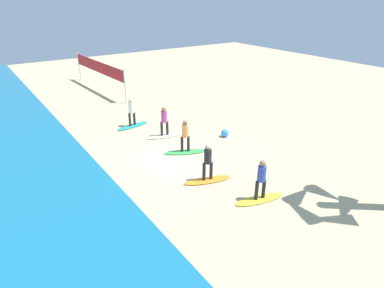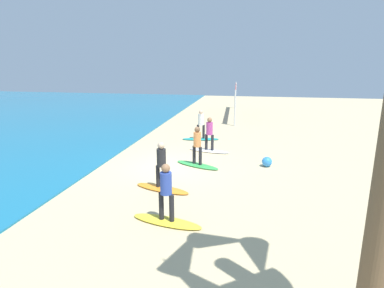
{
  "view_description": "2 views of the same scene",
  "coord_description": "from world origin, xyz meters",
  "px_view_note": "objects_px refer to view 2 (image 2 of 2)",
  "views": [
    {
      "loc": [
        -12.57,
        7.32,
        7.42
      ],
      "look_at": [
        -0.6,
        -0.85,
        0.89
      ],
      "focal_mm": 31.74,
      "sensor_mm": 36.0,
      "label": 1
    },
    {
      "loc": [
        -12.85,
        -3.36,
        4.38
      ],
      "look_at": [
        0.88,
        -0.76,
        0.83
      ],
      "focal_mm": 30.43,
      "sensor_mm": 36.0,
      "label": 2
    }
  ],
  "objects_px": {
    "surfboard_green": "(197,165)",
    "volleyball_net": "(236,94)",
    "surfer_yellow": "(166,188)",
    "surfer_white": "(209,131)",
    "surfer_orange": "(161,162)",
    "beach_ball": "(267,162)",
    "surfboard_yellow": "(167,221)",
    "surfboard_teal": "(201,139)",
    "surfboard_orange": "(162,189)",
    "surfer_green": "(197,143)",
    "surfboard_white": "(209,151)",
    "surfer_teal": "(201,122)"
  },
  "relations": [
    {
      "from": "surfboard_yellow",
      "to": "surfer_teal",
      "type": "xyz_separation_m",
      "value": [
        10.01,
        0.66,
        0.99
      ]
    },
    {
      "from": "surfer_green",
      "to": "volleyball_net",
      "type": "relative_size",
      "value": 0.18
    },
    {
      "from": "surfer_orange",
      "to": "surfboard_green",
      "type": "bearing_deg",
      "value": -14.71
    },
    {
      "from": "surfboard_green",
      "to": "volleyball_net",
      "type": "bearing_deg",
      "value": -68.55
    },
    {
      "from": "surfboard_green",
      "to": "surfboard_teal",
      "type": "distance_m",
      "value": 4.86
    },
    {
      "from": "surfer_yellow",
      "to": "surfer_orange",
      "type": "height_order",
      "value": "same"
    },
    {
      "from": "surfer_orange",
      "to": "beach_ball",
      "type": "distance_m",
      "value": 5.07
    },
    {
      "from": "surfboard_orange",
      "to": "surfer_teal",
      "type": "xyz_separation_m",
      "value": [
        7.7,
        -0.13,
        0.99
      ]
    },
    {
      "from": "surfboard_orange",
      "to": "surfer_green",
      "type": "relative_size",
      "value": 1.28
    },
    {
      "from": "surfer_orange",
      "to": "surfboard_white",
      "type": "xyz_separation_m",
      "value": [
        5.27,
        -0.95,
        -0.99
      ]
    },
    {
      "from": "surfer_white",
      "to": "surfboard_teal",
      "type": "xyz_separation_m",
      "value": [
        2.43,
        0.82,
        -0.99
      ]
    },
    {
      "from": "surfer_yellow",
      "to": "surfboard_white",
      "type": "height_order",
      "value": "surfer_yellow"
    },
    {
      "from": "surfer_yellow",
      "to": "volleyball_net",
      "type": "bearing_deg",
      "value": -2.26
    },
    {
      "from": "surfer_teal",
      "to": "surfer_yellow",
      "type": "bearing_deg",
      "value": -176.21
    },
    {
      "from": "surfboard_orange",
      "to": "surfer_white",
      "type": "height_order",
      "value": "surfer_white"
    },
    {
      "from": "surfboard_teal",
      "to": "surfer_teal",
      "type": "height_order",
      "value": "surfer_teal"
    },
    {
      "from": "surfboard_orange",
      "to": "surfer_teal",
      "type": "height_order",
      "value": "surfer_teal"
    },
    {
      "from": "surfboard_teal",
      "to": "surfboard_yellow",
      "type": "bearing_deg",
      "value": 84.2
    },
    {
      "from": "surfer_green",
      "to": "surfboard_white",
      "type": "distance_m",
      "value": 2.6
    },
    {
      "from": "surfer_white",
      "to": "beach_ball",
      "type": "height_order",
      "value": "surfer_white"
    },
    {
      "from": "surfer_orange",
      "to": "surfboard_green",
      "type": "height_order",
      "value": "surfer_orange"
    },
    {
      "from": "surfboard_white",
      "to": "surfer_white",
      "type": "bearing_deg",
      "value": 12.9
    },
    {
      "from": "surfer_yellow",
      "to": "surfboard_green",
      "type": "distance_m",
      "value": 5.29
    },
    {
      "from": "surfer_green",
      "to": "surfer_teal",
      "type": "distance_m",
      "value": 4.86
    },
    {
      "from": "surfer_orange",
      "to": "surfer_white",
      "type": "bearing_deg",
      "value": -10.25
    },
    {
      "from": "surfer_yellow",
      "to": "surfer_green",
      "type": "distance_m",
      "value": 5.19
    },
    {
      "from": "surfer_green",
      "to": "surfboard_white",
      "type": "height_order",
      "value": "surfer_green"
    },
    {
      "from": "surfboard_orange",
      "to": "surfer_green",
      "type": "distance_m",
      "value": 3.14
    },
    {
      "from": "beach_ball",
      "to": "surfboard_green",
      "type": "bearing_deg",
      "value": 99.16
    },
    {
      "from": "surfboard_teal",
      "to": "surfer_teal",
      "type": "xyz_separation_m",
      "value": [
        -0.0,
        0.0,
        0.99
      ]
    },
    {
      "from": "surfer_white",
      "to": "beach_ball",
      "type": "xyz_separation_m",
      "value": [
        -1.92,
        -2.76,
        -0.82
      ]
    },
    {
      "from": "surfer_green",
      "to": "volleyball_net",
      "type": "height_order",
      "value": "volleyball_net"
    },
    {
      "from": "surfer_orange",
      "to": "surfboard_yellow",
      "type": "bearing_deg",
      "value": -161.11
    },
    {
      "from": "surfboard_teal",
      "to": "surfboard_white",
      "type": "bearing_deg",
      "value": 99.15
    },
    {
      "from": "surfboard_yellow",
      "to": "surfer_yellow",
      "type": "distance_m",
      "value": 0.99
    },
    {
      "from": "surfer_orange",
      "to": "beach_ball",
      "type": "bearing_deg",
      "value": -47.88
    },
    {
      "from": "surfer_white",
      "to": "surfboard_teal",
      "type": "distance_m",
      "value": 2.75
    },
    {
      "from": "surfer_orange",
      "to": "surfboard_white",
      "type": "distance_m",
      "value": 5.45
    },
    {
      "from": "surfboard_yellow",
      "to": "surfboard_teal",
      "type": "relative_size",
      "value": 1.0
    },
    {
      "from": "surfboard_white",
      "to": "surfer_white",
      "type": "relative_size",
      "value": 1.28
    },
    {
      "from": "surfer_yellow",
      "to": "beach_ball",
      "type": "height_order",
      "value": "surfer_yellow"
    },
    {
      "from": "surfboard_orange",
      "to": "surfboard_green",
      "type": "relative_size",
      "value": 1.0
    },
    {
      "from": "surfer_yellow",
      "to": "surfboard_green",
      "type": "xyz_separation_m",
      "value": [
        5.19,
        0.04,
        -0.99
      ]
    },
    {
      "from": "surfer_white",
      "to": "surfer_green",
      "type": "bearing_deg",
      "value": 175.28
    },
    {
      "from": "surfer_white",
      "to": "surfboard_teal",
      "type": "relative_size",
      "value": 0.78
    },
    {
      "from": "surfer_yellow",
      "to": "surfer_white",
      "type": "height_order",
      "value": "same"
    },
    {
      "from": "surfboard_orange",
      "to": "volleyball_net",
      "type": "relative_size",
      "value": 0.23
    },
    {
      "from": "volleyball_net",
      "to": "surfboard_white",
      "type": "bearing_deg",
      "value": 177.05
    },
    {
      "from": "surfboard_teal",
      "to": "surfer_orange",
      "type": "bearing_deg",
      "value": 79.45
    },
    {
      "from": "surfer_orange",
      "to": "surfer_teal",
      "type": "distance_m",
      "value": 7.7
    }
  ]
}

